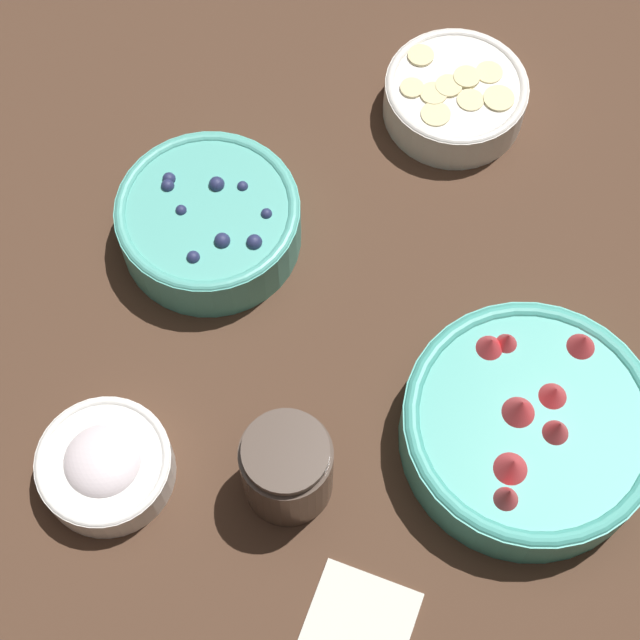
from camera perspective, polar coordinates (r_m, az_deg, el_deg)
The scene contains 6 objects.
ground_plane at distance 1.04m, azimuth 0.06°, elevation -1.14°, with size 4.00×4.00×0.00m, color #4C3323.
bowl_strawberries at distance 0.99m, azimuth 11.09°, elevation -5.58°, with size 0.23×0.23×0.08m.
bowl_blueberries at distance 1.07m, azimuth -5.93°, elevation 5.33°, with size 0.18×0.18×0.07m.
bowl_bananas at distance 1.17m, azimuth 7.22°, elevation 11.80°, with size 0.15×0.15×0.05m.
bowl_cream at distance 0.99m, azimuth -11.40°, elevation -7.59°, with size 0.12×0.12×0.05m.
jar_chocolate at distance 0.95m, azimuth -1.77°, elevation -7.95°, with size 0.08×0.08×0.10m.
Camera 1 is at (-0.43, 0.04, 0.95)m, focal length 60.00 mm.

